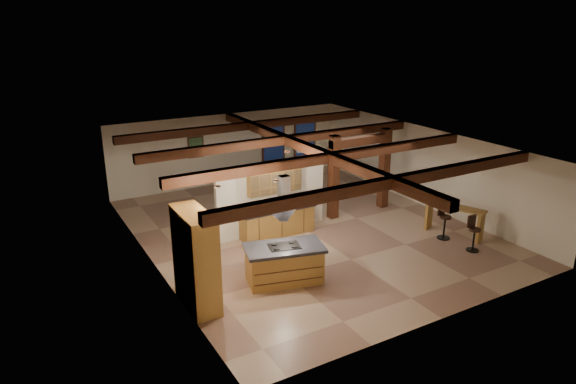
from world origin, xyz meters
The scene contains 22 objects.
ground centered at (0.00, 0.00, 0.00)m, with size 12.00×12.00×0.00m, color tan.
room_walls centered at (0.00, 0.00, 1.78)m, with size 12.00×12.00×12.00m.
ceiling_beams centered at (0.00, 0.00, 2.76)m, with size 10.00×12.00×0.28m.
timber_posts centered at (2.50, 0.50, 1.76)m, with size 2.50×0.30×2.90m.
partition_wall centered at (-1.00, 0.50, 1.10)m, with size 3.80×0.18×2.20m, color white.
pantry_cabinet centered at (-4.67, -2.60, 1.20)m, with size 0.67×1.60×2.40m.
back_counter centered at (-1.00, 0.11, 0.48)m, with size 2.50×0.66×0.94m.
upper_display_cabinet centered at (-1.00, 0.31, 1.85)m, with size 1.80×0.36×0.95m.
range_hood centered at (-2.29, -2.61, 1.78)m, with size 1.10×1.10×1.40m.
back_windows centered at (2.80, 5.93, 1.50)m, with size 2.70×0.07×1.70m.
framed_art centered at (-1.50, 5.94, 1.70)m, with size 0.65×0.05×0.85m.
recessed_cans centered at (-2.53, -1.93, 2.87)m, with size 3.16×2.46×0.03m.
kitchen_island centered at (-2.29, -2.61, 0.51)m, with size 2.24×1.56×1.01m.
dining_table centered at (0.20, 2.92, 0.29)m, with size 1.64×0.92×0.58m, color #401D10.
sofa centered at (2.24, 5.08, 0.29)m, with size 1.99×0.78×0.58m, color black.
microwave centered at (-0.10, 0.11, 1.06)m, with size 0.45×0.30×0.25m, color #ADACB1.
bar_counter centered at (3.86, -2.66, 0.66)m, with size 1.11×1.92×0.98m.
side_table centered at (3.63, 5.36, 0.28)m, with size 0.45×0.45×0.56m, color #35130D.
table_lamp centered at (3.63, 5.36, 0.81)m, with size 0.30×0.30×0.36m.
bar_stool_a centered at (3.49, -3.76, 0.55)m, with size 0.38×0.38×1.08m.
bar_stool_b centered at (3.40, -2.68, 0.58)m, with size 0.40×0.41×1.14m.
dining_chairs centered at (0.20, 2.92, 0.66)m, with size 2.09×2.09×1.30m.
Camera 1 is at (-8.21, -13.13, 6.61)m, focal length 32.00 mm.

